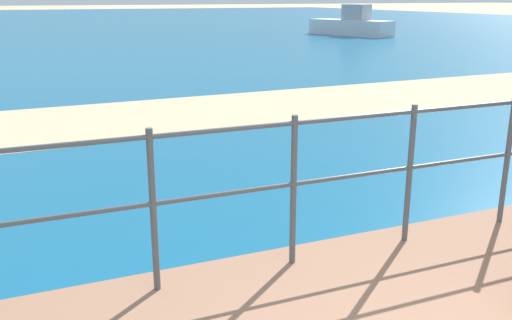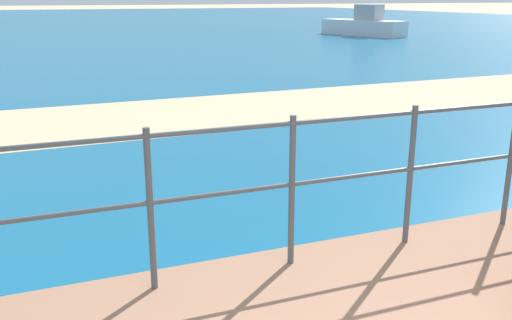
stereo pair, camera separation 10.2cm
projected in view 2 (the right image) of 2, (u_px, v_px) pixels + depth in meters
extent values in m
cube|color=#145B84|center=(51.00, 25.00, 37.69)|extent=(90.00, 90.00, 0.01)
cube|color=tan|center=(141.00, 117.00, 9.17)|extent=(54.06, 4.57, 0.01)
cylinder|color=#4C5156|center=(151.00, 211.00, 3.58)|extent=(0.04, 0.04, 1.08)
cylinder|color=#4C5156|center=(292.00, 192.00, 3.92)|extent=(0.04, 0.04, 1.08)
cylinder|color=#4C5156|center=(410.00, 176.00, 4.27)|extent=(0.04, 0.04, 1.08)
cylinder|color=#4C5156|center=(510.00, 162.00, 4.62)|extent=(0.04, 0.04, 1.08)
cylinder|color=#4C5156|center=(293.00, 123.00, 3.79)|extent=(5.90, 0.03, 0.03)
cylinder|color=#4C5156|center=(292.00, 184.00, 3.91)|extent=(5.90, 0.03, 0.03)
cube|color=silver|center=(363.00, 28.00, 27.72)|extent=(2.53, 4.59, 0.74)
cube|color=#A5A8AD|center=(369.00, 12.00, 27.27)|extent=(1.10, 1.45, 0.74)
cone|color=silver|center=(326.00, 26.00, 29.54)|extent=(0.79, 0.68, 0.67)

